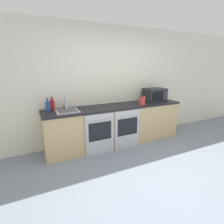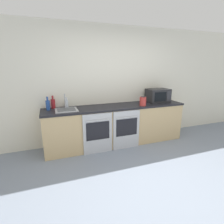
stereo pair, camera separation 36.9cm
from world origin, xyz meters
The scene contains 11 objects.
ground_plane centered at (0.00, 0.00, 0.00)m, with size 16.00×16.00×0.00m, color gray.
wall_back centered at (0.00, 1.93, 1.30)m, with size 10.00×0.06×2.60m.
counter_back centered at (0.00, 1.60, 0.44)m, with size 3.14×0.63×0.89m.
oven_left centered at (-0.52, 1.28, 0.43)m, with size 0.60×0.06×0.84m.
oven_right centered at (0.10, 1.28, 0.43)m, with size 0.60×0.06×0.84m.
microwave centered at (1.09, 1.65, 1.04)m, with size 0.52×0.36×0.31m.
bottle_red centered at (-1.31, 1.83, 0.99)m, with size 0.08×0.08×0.26m.
bottle_clear centered at (-1.04, 1.84, 0.97)m, with size 0.07×0.07×0.22m.
bottle_blue centered at (-1.41, 1.70, 0.99)m, with size 0.08×0.08×0.27m.
kettle centered at (0.55, 1.41, 0.99)m, with size 0.14×0.14×0.21m.
sink centered at (-1.08, 1.56, 0.90)m, with size 0.43×0.41×0.31m.
Camera 1 is at (-1.71, -1.75, 1.75)m, focal length 28.00 mm.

